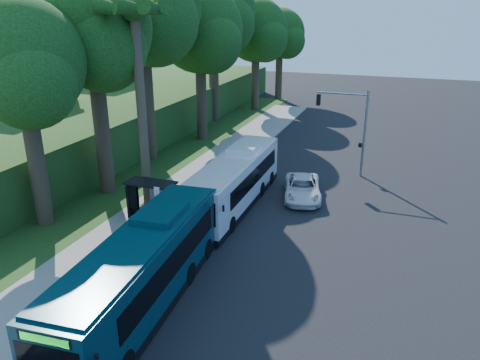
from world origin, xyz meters
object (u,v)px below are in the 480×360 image
at_px(bus_shelter, 149,192).
at_px(teal_bus, 144,268).
at_px(pickup, 302,188).
at_px(white_bus, 235,180).

height_order(bus_shelter, teal_bus, teal_bus).
relative_size(bus_shelter, teal_bus, 0.24).
relative_size(bus_shelter, pickup, 0.59).
bearing_deg(teal_bus, bus_shelter, 114.61).
distance_m(bus_shelter, teal_bus, 9.62).
bearing_deg(teal_bus, pickup, 70.99).
distance_m(teal_bus, pickup, 15.62).
height_order(bus_shelter, white_bus, white_bus).
distance_m(white_bus, pickup, 5.08).
height_order(bus_shelter, pickup, bus_shelter).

